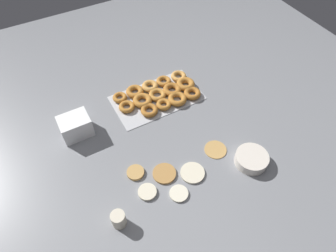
# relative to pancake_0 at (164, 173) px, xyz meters

# --- Properties ---
(ground_plane) EXTENTS (3.00, 3.00, 0.00)m
(ground_plane) POSITION_rel_pancake_0_xyz_m (-0.08, -0.10, -0.01)
(ground_plane) COLOR gray
(pancake_0) EXTENTS (0.11, 0.11, 0.01)m
(pancake_0) POSITION_rel_pancake_0_xyz_m (0.00, 0.00, 0.00)
(pancake_0) COLOR #B27F42
(pancake_0) RESTS_ON ground_plane
(pancake_1) EXTENTS (0.11, 0.11, 0.01)m
(pancake_1) POSITION_rel_pancake_0_xyz_m (-0.29, 0.00, -0.00)
(pancake_1) COLOR tan
(pancake_1) RESTS_ON ground_plane
(pancake_2) EXTENTS (0.11, 0.11, 0.01)m
(pancake_2) POSITION_rel_pancake_0_xyz_m (-0.12, 0.06, -0.00)
(pancake_2) COLOR beige
(pancake_2) RESTS_ON ground_plane
(pancake_3) EXTENTS (0.08, 0.08, 0.01)m
(pancake_3) POSITION_rel_pancake_0_xyz_m (0.12, -0.07, 0.00)
(pancake_3) COLOR tan
(pancake_3) RESTS_ON ground_plane
(pancake_4) EXTENTS (0.09, 0.09, 0.01)m
(pancake_4) POSITION_rel_pancake_0_xyz_m (-0.01, 0.12, -0.00)
(pancake_4) COLOR silver
(pancake_4) RESTS_ON ground_plane
(pancake_5) EXTENTS (0.08, 0.08, 0.01)m
(pancake_5) POSITION_rel_pancake_0_xyz_m (0.11, 0.05, 0.00)
(pancake_5) COLOR beige
(pancake_5) RESTS_ON ground_plane
(donut_tray) EXTENTS (0.50, 0.28, 0.04)m
(donut_tray) POSITION_rel_pancake_0_xyz_m (-0.22, -0.46, 0.01)
(donut_tray) COLOR silver
(donut_tray) RESTS_ON ground_plane
(batter_bowl) EXTENTS (0.16, 0.16, 0.05)m
(batter_bowl) POSITION_rel_pancake_0_xyz_m (-0.40, 0.14, 0.02)
(batter_bowl) COLOR silver
(batter_bowl) RESTS_ON ground_plane
(container_stack) EXTENTS (0.15, 0.12, 0.11)m
(container_stack) POSITION_rel_pancake_0_xyz_m (0.28, -0.43, 0.05)
(container_stack) COLOR white
(container_stack) RESTS_ON ground_plane
(paper_cup) EXTENTS (0.06, 0.06, 0.08)m
(paper_cup) POSITION_rel_pancake_0_xyz_m (0.27, 0.12, 0.03)
(paper_cup) COLOR beige
(paper_cup) RESTS_ON ground_plane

